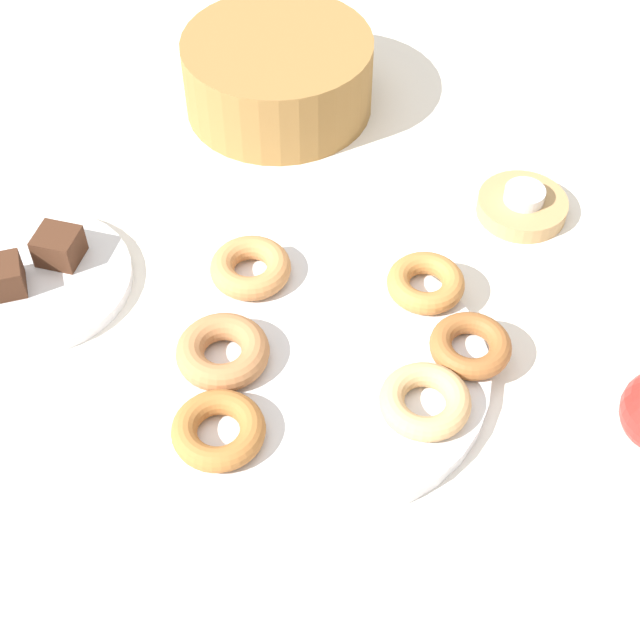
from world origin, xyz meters
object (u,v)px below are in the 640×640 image
donut_plate (323,368)px  donut_3 (426,283)px  donut_5 (471,350)px  cake_plate (38,280)px  donut_0 (251,268)px  tealight (524,195)px  donut_2 (425,401)px  candle_holder (522,206)px  donut_4 (219,430)px  donut_1 (223,352)px  basket (278,75)px  brownie_near (1,277)px  brownie_far (59,246)px

donut_plate → donut_3: donut_3 is taller
donut_3 → donut_5: (0.03, -0.09, -0.00)m
donut_plate → cake_plate: (-0.29, 0.15, -0.00)m
donut_0 → tealight: size_ratio=1.85×
donut_2 → donut_3: (0.02, 0.15, -0.00)m
candle_holder → tealight: size_ratio=2.22×
donut_3 → donut_5: bearing=-71.4°
donut_plate → donut_4: size_ratio=3.80×
donut_2 → cake_plate: donut_2 is taller
donut_1 → tealight: 0.40m
donut_4 → basket: basket is taller
donut_1 → donut_2: (0.19, -0.07, -0.00)m
donut_plate → donut_2: size_ratio=3.81×
donut_1 → tealight: size_ratio=1.99×
donut_2 → basket: bearing=102.2°
cake_plate → candle_holder: bearing=6.7°
donut_1 → donut_4: bearing=-93.9°
donut_1 → donut_3: size_ratio=1.13×
donut_2 → cake_plate: (-0.38, 0.21, -0.02)m
donut_2 → donut_4: (-0.19, -0.02, 0.00)m
donut_4 → tealight: 0.45m
donut_2 → cake_plate: bearing=151.6°
brownie_near → brownie_far: same height
donut_0 → donut_4: donut_0 is taller
donut_2 → brownie_near: bearing=155.0°
donut_1 → brownie_near: 0.26m
brownie_far → basket: (0.25, 0.26, 0.02)m
donut_5 → brownie_far: brownie_far is taller
donut_4 → basket: 0.52m
donut_2 → donut_5: bearing=46.2°
candle_holder → brownie_far: bearing=-175.7°
cake_plate → brownie_near: brownie_near is taller
brownie_near → donut_plate: bearing=-21.9°
brownie_far → candle_holder: brownie_far is taller
donut_2 → donut_4: same height
donut_1 → donut_4: size_ratio=1.05×
donut_0 → basket: basket is taller
donut_4 → brownie_far: bearing=123.7°
donut_plate → basket: 0.43m
donut_4 → brownie_far: brownie_far is taller
basket → donut_1: bearing=-100.7°
donut_plate → donut_5: donut_5 is taller
donut_0 → donut_3: (0.18, -0.04, -0.00)m
donut_0 → brownie_near: size_ratio=1.92×
donut_2 → donut_3: size_ratio=1.07×
donut_plate → candle_holder: size_ratio=3.22×
donut_2 → tealight: bearing=59.9°
donut_3 → donut_4: 0.27m
cake_plate → brownie_far: brownie_far is taller
brownie_far → tealight: bearing=4.3°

